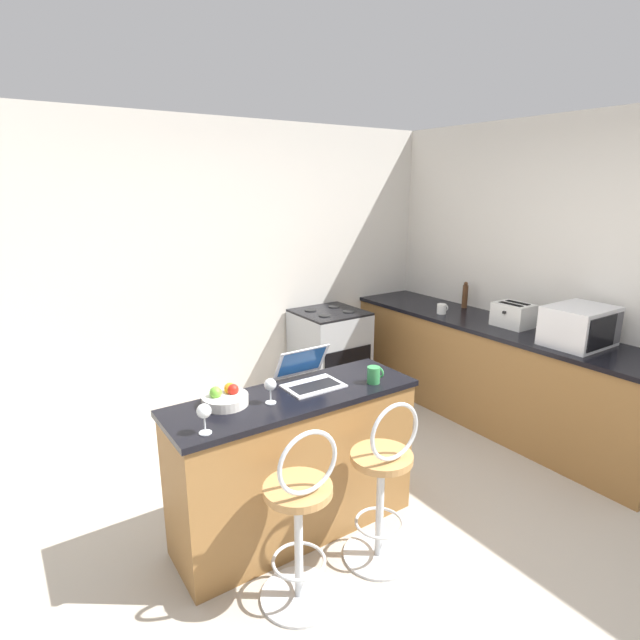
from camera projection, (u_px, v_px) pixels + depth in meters
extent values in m
plane|color=#ADA393|center=(410.00, 562.00, 2.81)|extent=(20.00, 20.00, 0.00)
cube|color=silver|center=(224.00, 273.00, 4.42)|extent=(12.00, 0.06, 2.60)
cube|color=silver|center=(639.00, 291.00, 3.65)|extent=(0.06, 12.00, 2.60)
cube|color=olive|center=(295.00, 466.00, 2.97)|extent=(1.46, 0.46, 0.86)
cube|color=black|center=(294.00, 397.00, 2.86)|extent=(1.49, 0.49, 0.03)
cube|color=olive|center=(489.00, 373.00, 4.46)|extent=(0.64, 2.91, 0.86)
cube|color=black|center=(494.00, 325.00, 4.34)|extent=(0.67, 2.94, 0.03)
cylinder|color=silver|center=(299.00, 595.00, 2.57)|extent=(0.40, 0.40, 0.02)
cylinder|color=silver|center=(299.00, 545.00, 2.49)|extent=(0.04, 0.04, 0.61)
torus|color=silver|center=(299.00, 561.00, 2.51)|extent=(0.28, 0.28, 0.02)
cylinder|color=#B7844C|center=(298.00, 489.00, 2.40)|extent=(0.34, 0.34, 0.04)
torus|color=silver|center=(308.00, 463.00, 2.28)|extent=(0.32, 0.02, 0.32)
cylinder|color=silver|center=(378.00, 554.00, 2.85)|extent=(0.40, 0.40, 0.02)
cylinder|color=silver|center=(380.00, 508.00, 2.77)|extent=(0.04, 0.04, 0.61)
torus|color=silver|center=(379.00, 522.00, 2.80)|extent=(0.28, 0.28, 0.02)
cylinder|color=#B7844C|center=(382.00, 457.00, 2.69)|extent=(0.34, 0.34, 0.04)
torus|color=silver|center=(395.00, 432.00, 2.56)|extent=(0.32, 0.02, 0.32)
cube|color=silver|center=(313.00, 386.00, 2.96)|extent=(0.34, 0.23, 0.01)
cube|color=black|center=(315.00, 386.00, 2.94)|extent=(0.29, 0.13, 0.00)
cube|color=silver|center=(301.00, 362.00, 3.04)|extent=(0.34, 0.11, 0.20)
cube|color=#19478C|center=(302.00, 362.00, 3.03)|extent=(0.30, 0.09, 0.17)
cube|color=silver|center=(579.00, 326.00, 3.70)|extent=(0.50, 0.37, 0.29)
cube|color=black|center=(602.00, 333.00, 3.53)|extent=(0.35, 0.01, 0.23)
cube|color=#4C4C51|center=(618.00, 328.00, 3.65)|extent=(0.10, 0.01, 0.23)
cube|color=silver|center=(513.00, 315.00, 4.20)|extent=(0.23, 0.30, 0.20)
cube|color=black|center=(511.00, 304.00, 4.15)|extent=(0.05, 0.21, 0.00)
cube|color=black|center=(518.00, 303.00, 4.20)|extent=(0.05, 0.21, 0.00)
cube|color=black|center=(504.00, 312.00, 4.12)|extent=(0.02, 0.02, 0.02)
cube|color=#9EA3A8|center=(329.00, 357.00, 4.85)|extent=(0.61, 0.60, 0.87)
cube|color=black|center=(348.00, 369.00, 4.61)|extent=(0.52, 0.01, 0.39)
cube|color=black|center=(330.00, 312.00, 4.73)|extent=(0.61, 0.60, 0.02)
cylinder|color=black|center=(325.00, 315.00, 4.56)|extent=(0.11, 0.11, 0.01)
cylinder|color=black|center=(349.00, 311.00, 4.71)|extent=(0.11, 0.11, 0.01)
cylinder|color=black|center=(311.00, 310.00, 4.75)|extent=(0.11, 0.11, 0.01)
cylinder|color=black|center=(334.00, 306.00, 4.90)|extent=(0.11, 0.11, 0.01)
cylinder|color=silver|center=(205.00, 433.00, 2.41)|extent=(0.06, 0.06, 0.00)
cylinder|color=silver|center=(205.00, 425.00, 2.39)|extent=(0.01, 0.01, 0.08)
sphere|color=silver|center=(204.00, 411.00, 2.38)|extent=(0.07, 0.07, 0.07)
cylinder|color=silver|center=(225.00, 400.00, 2.71)|extent=(0.25, 0.25, 0.05)
sphere|color=red|center=(233.00, 390.00, 2.73)|extent=(0.06, 0.06, 0.06)
sphere|color=orange|center=(230.00, 389.00, 2.74)|extent=(0.07, 0.07, 0.07)
sphere|color=#66B233|center=(216.00, 393.00, 2.69)|extent=(0.07, 0.07, 0.07)
cylinder|color=silver|center=(271.00, 403.00, 2.74)|extent=(0.06, 0.06, 0.00)
cylinder|color=silver|center=(271.00, 396.00, 2.73)|extent=(0.01, 0.01, 0.08)
sphere|color=silver|center=(270.00, 384.00, 2.71)|extent=(0.07, 0.07, 0.07)
cylinder|color=#338447|center=(374.00, 375.00, 3.01)|extent=(0.08, 0.08, 0.10)
torus|color=#338447|center=(380.00, 372.00, 3.03)|extent=(0.01, 0.06, 0.06)
cylinder|color=#4C2D19|center=(465.00, 297.00, 4.84)|extent=(0.05, 0.05, 0.22)
sphere|color=#4C2D19|center=(466.00, 284.00, 4.81)|extent=(0.04, 0.04, 0.04)
cylinder|color=white|center=(442.00, 309.00, 4.63)|extent=(0.08, 0.08, 0.09)
torus|color=white|center=(446.00, 308.00, 4.66)|extent=(0.01, 0.06, 0.06)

